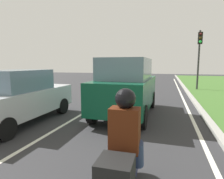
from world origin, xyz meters
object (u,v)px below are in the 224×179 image
traffic_light_near_right (199,49)px  car_suv_ahead (127,86)px  car_sedan_left_lane (19,97)px  rider_person (125,128)px  motorcycle (124,173)px

traffic_light_near_right → car_suv_ahead: bearing=-113.9°
car_sedan_left_lane → rider_person: 5.30m
car_suv_ahead → traffic_light_near_right: (3.89, 8.80, 2.03)m
traffic_light_near_right → motorcycle: bearing=-101.8°
car_suv_ahead → motorcycle: car_suv_ahead is taller
rider_person → traffic_light_near_right: traffic_light_near_right is taller
motorcycle → car_sedan_left_lane: bearing=145.7°
car_sedan_left_lane → rider_person: size_ratio=3.70×
car_suv_ahead → motorcycle: 5.16m
car_suv_ahead → car_sedan_left_lane: car_suv_ahead is taller
motorcycle → traffic_light_near_right: traffic_light_near_right is taller
car_suv_ahead → traffic_light_near_right: bearing=67.0°
rider_person → traffic_light_near_right: (2.88, 13.77, 2.00)m
car_suv_ahead → rider_person: 5.08m
car_sedan_left_lane → motorcycle: bearing=-34.0°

